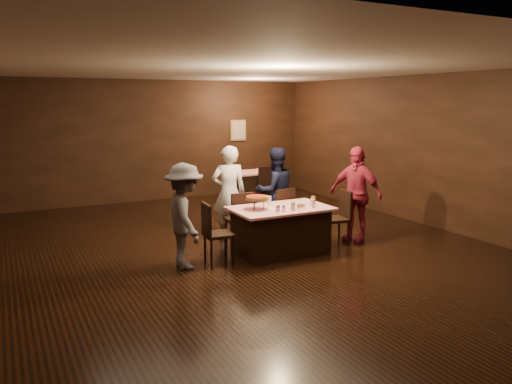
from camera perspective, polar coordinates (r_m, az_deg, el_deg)
room at (r=8.12m, az=-1.09°, el=7.99°), size 10.00×10.04×3.02m
main_table at (r=8.20m, az=2.80°, el=-4.39°), size 1.60×1.00×0.77m
back_table at (r=12.38m, az=0.06°, el=0.63°), size 1.30×0.90×0.77m
chair_far_left at (r=8.64m, az=-1.99°, el=-3.01°), size 0.44×0.44×0.95m
chair_far_right at (r=9.01m, az=2.62°, el=-2.47°), size 0.48×0.48×0.95m
chair_end_left at (r=7.70m, az=-4.31°, el=-4.69°), size 0.46×0.46×0.95m
chair_end_right at (r=8.77m, az=9.05°, el=-2.94°), size 0.48×0.48×0.95m
chair_back_near at (r=11.75m, az=1.63°, el=0.55°), size 0.42×0.42×0.95m
chair_back_far at (r=12.89m, az=-1.17°, el=1.42°), size 0.43×0.43×0.95m
diner_white_jacket at (r=8.97m, az=-3.11°, el=-0.08°), size 0.69×0.53×1.70m
diner_navy_hoodie at (r=9.33m, az=2.21°, el=0.11°), size 0.81×0.64×1.63m
diner_grey_knit at (r=7.48m, az=-8.15°, el=-2.74°), size 0.68×1.07×1.58m
diner_red_shirt at (r=9.01m, az=11.30°, el=-0.23°), size 0.78×1.08×1.70m
pizza_stand at (r=7.93m, az=0.16°, el=-0.69°), size 0.38×0.38×0.22m
plate_with_slice at (r=8.09m, az=5.00°, el=-1.65°), size 0.25×0.25×0.06m
plate_empty at (r=8.52m, az=5.52°, el=-1.17°), size 0.25×0.25×0.01m
glass_front_left at (r=7.87m, az=4.24°, el=-1.63°), size 0.08×0.08×0.14m
glass_front_right at (r=8.13m, az=6.46°, el=-1.29°), size 0.08×0.08×0.14m
glass_amber at (r=8.37m, az=6.56°, el=-0.95°), size 0.08×0.08×0.14m
glass_back at (r=8.33m, az=1.50°, el=-0.94°), size 0.08×0.08×0.14m
condiments at (r=7.78m, az=2.73°, el=-1.93°), size 0.17×0.10×0.09m
napkin_center at (r=8.27m, az=4.63°, el=-1.54°), size 0.19×0.19×0.01m
napkin_left at (r=8.00m, az=2.08°, el=-1.91°), size 0.21×0.21×0.01m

